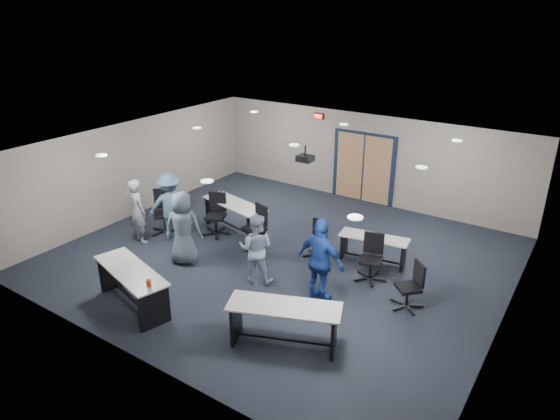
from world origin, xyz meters
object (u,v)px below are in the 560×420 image
Objects in this scene: chair_back_d at (371,259)px; table_front_right at (284,318)px; chair_back_c at (316,239)px; chair_loose_left at (164,212)px; person_gray at (138,211)px; chair_back_b at (254,227)px; table_front_left at (132,281)px; table_back_right at (373,245)px; table_back_left at (234,212)px; person_plaid at (183,228)px; person_lightblue at (256,248)px; person_back at (171,206)px; person_navy at (321,261)px; chair_back_a at (215,215)px; chair_loose_right at (408,286)px.

table_front_right is at bearing -110.83° from chair_back_d.
chair_loose_left reaches higher than chair_back_c.
chair_loose_left is at bearing -82.89° from person_gray.
chair_back_b is 3.09m from chair_back_d.
chair_back_d reaches higher than table_front_left.
chair_loose_left is at bearing -172.45° from table_back_right.
person_plaid is at bearing -73.95° from table_back_left.
person_lightblue is at bearing -161.43° from person_gray.
chair_back_b is 0.69× the size of person_lightblue.
person_lightblue reaches higher than table_back_left.
chair_back_b is 2.24m from person_back.
person_navy is at bearing 52.53° from table_front_left.
person_navy reaches higher than person_lightblue.
chair_back_a is at bearing -116.09° from person_gray.
table_front_right is 1.80× the size of chair_loose_left.
person_plaid is (-5.04, -1.08, 0.39)m from chair_loose_right.
person_lightblue is (1.01, -1.30, 0.24)m from chair_back_b.
person_navy is at bearing -110.19° from chair_loose_right.
person_navy is 1.02× the size of person_back.
chair_back_d is (1.54, -0.28, 0.07)m from chair_back_c.
chair_back_a is at bearing -100.47° from person_plaid.
table_front_right is 3.93m from chair_back_b.
person_plaid reaches higher than person_lightblue.
chair_back_b is (1.02, -0.49, -0.01)m from table_back_left.
table_front_right is 1.99× the size of chair_back_d.
table_front_right is (3.19, 0.66, -0.02)m from table_front_left.
table_front_right is 1.26× the size of table_back_right.
chair_loose_right is at bearing -27.40° from chair_back_a.
person_lightblue is at bearing 116.74° from table_front_right.
chair_back_a is at bearing -164.14° from chair_back_b.
table_front_right is 1.02× the size of table_back_left.
table_back_right is 1.94m from chair_loose_right.
table_back_left is at bearing 174.87° from chair_back_c.
chair_loose_left is (-1.47, -1.12, 0.03)m from table_back_left.
chair_back_b is 4.17m from chair_loose_right.
chair_back_b is (1.29, -0.03, -0.01)m from chair_back_a.
chair_back_c is 1.97m from person_navy.
person_back reaches higher than table_front_left.
table_front_right is 3.87m from person_plaid.
chair_back_d is at bearing 156.47° from person_back.
table_front_left is at bearing -148.62° from chair_back_d.
person_navy reaches higher than person_plaid.
chair_back_b is at bearing 166.96° from person_back.
person_plaid is (1.60, -0.91, 0.30)m from chair_loose_left.
table_front_right is 2.75m from chair_loose_right.
person_plaid is at bearing 113.69° from person_back.
person_navy is (3.01, 2.26, 0.34)m from table_front_left.
person_lightblue is at bearing -159.85° from chair_back_d.
person_lightblue is at bearing -56.02° from chair_loose_left.
person_gray is at bearing -145.69° from chair_loose_left.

